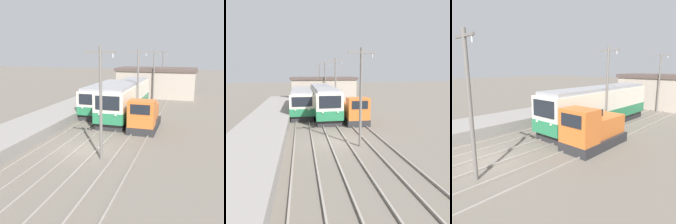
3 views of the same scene
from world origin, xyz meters
The scene contains 13 objects.
ground_plane centered at (0.00, 0.00, 0.00)m, with size 200.00×200.00×0.00m, color #665E54.
platform_left centered at (-6.25, 0.00, 0.48)m, with size 4.50×54.00×0.95m, color gray.
track_left centered at (-2.60, 0.00, 0.07)m, with size 1.54×60.00×0.14m.
track_center centered at (0.20, 0.00, 0.07)m, with size 1.54×60.00×0.14m.
track_right centered at (3.20, 0.00, 0.07)m, with size 1.54×60.00×0.14m.
commuter_train_left centered at (-2.60, 12.64, 1.59)m, with size 2.84×10.86×3.41m.
commuter_train_center centered at (0.20, 11.58, 1.76)m, with size 2.84×14.18×3.81m.
shunting_locomotive centered at (3.20, 6.53, 1.21)m, with size 2.40×5.29×3.00m.
catenary_mast_near centered at (1.71, -1.39, 4.02)m, with size 2.00×0.20×7.39m.
catenary_mast_mid centered at (1.71, 10.58, 4.02)m, with size 2.00×0.20×7.39m.
catenary_mast_far centered at (1.71, 22.55, 4.02)m, with size 2.00×0.20×7.39m.
catenary_mast_distant centered at (1.71, 34.52, 4.02)m, with size 2.00×0.20×7.39m.
station_building centered at (1.68, 26.00, 2.35)m, with size 12.60×6.30×4.65m.
Camera 2 is at (-2.68, -17.03, 5.70)m, focal length 35.00 mm.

